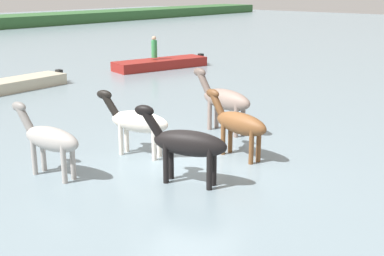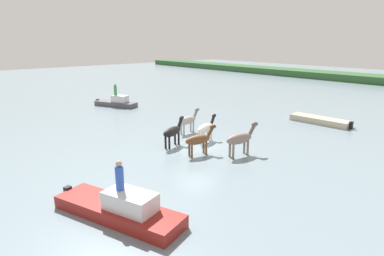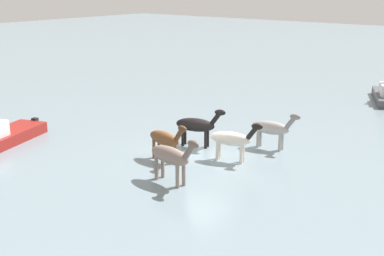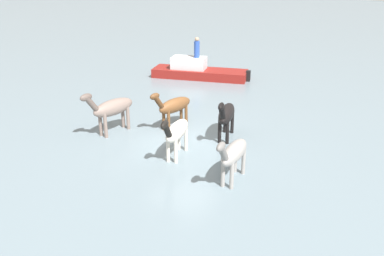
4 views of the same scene
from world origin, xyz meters
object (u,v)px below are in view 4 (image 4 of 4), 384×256
(horse_dark_mare, at_px, (233,153))
(horse_mid_herd, at_px, (226,114))
(boat_motor_center, at_px, (198,72))
(person_watcher_seated, at_px, (197,48))
(horse_pinto_flank, at_px, (176,132))
(horse_chestnut_trailing, at_px, (174,106))
(horse_rear_stallion, at_px, (112,108))

(horse_dark_mare, relative_size, horse_mid_herd, 0.97)
(horse_dark_mare, bearing_deg, boat_motor_center, -149.62)
(horse_dark_mare, bearing_deg, person_watcher_seated, -149.31)
(horse_mid_herd, relative_size, horse_pinto_flank, 1.03)
(horse_chestnut_trailing, bearing_deg, boat_motor_center, -146.48)
(horse_pinto_flank, bearing_deg, horse_rear_stallion, -111.33)
(horse_chestnut_trailing, bearing_deg, person_watcher_seated, -146.02)
(horse_pinto_flank, xyz_separation_m, boat_motor_center, (5.09, -9.43, -0.63))
(horse_chestnut_trailing, bearing_deg, horse_dark_mare, 65.71)
(horse_mid_herd, distance_m, horse_chestnut_trailing, 2.35)
(horse_chestnut_trailing, xyz_separation_m, boat_motor_center, (3.42, -7.25, -0.63))
(horse_chestnut_trailing, relative_size, horse_rear_stallion, 0.91)
(horse_chestnut_trailing, distance_m, horse_rear_stallion, 2.48)
(horse_mid_herd, relative_size, boat_motor_center, 0.40)
(horse_dark_mare, bearing_deg, horse_chestnut_trailing, -129.55)
(horse_pinto_flank, height_order, person_watcher_seated, person_watcher_seated)
(horse_dark_mare, distance_m, boat_motor_center, 12.46)
(horse_pinto_flank, height_order, horse_rear_stallion, horse_rear_stallion)
(horse_mid_herd, distance_m, horse_rear_stallion, 4.52)
(horse_chestnut_trailing, height_order, boat_motor_center, horse_chestnut_trailing)
(horse_rear_stallion, bearing_deg, boat_motor_center, -162.37)
(horse_dark_mare, bearing_deg, horse_pinto_flank, -107.56)
(horse_chestnut_trailing, height_order, horse_pinto_flank, horse_pinto_flank)
(horse_dark_mare, bearing_deg, horse_mid_herd, -154.58)
(horse_chestnut_trailing, distance_m, boat_motor_center, 8.04)
(person_watcher_seated, bearing_deg, horse_pinto_flank, 118.73)
(horse_chestnut_trailing, distance_m, horse_pinto_flank, 2.75)
(horse_mid_herd, bearing_deg, person_watcher_seated, -158.61)
(boat_motor_center, bearing_deg, horse_chestnut_trailing, 96.60)
(horse_dark_mare, relative_size, person_watcher_seated, 1.90)
(horse_chestnut_trailing, xyz_separation_m, horse_rear_stallion, (1.72, 1.79, 0.10))
(horse_mid_herd, relative_size, horse_rear_stallion, 0.93)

